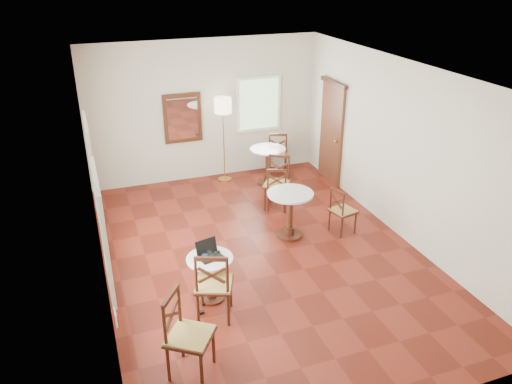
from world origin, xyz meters
TOP-DOWN VIEW (x-y plane):
  - ground at (0.00, 0.00)m, footprint 7.00×7.00m
  - room_shell at (-0.06, 0.27)m, footprint 5.02×7.02m
  - cafe_table_near at (-1.11, -0.89)m, footprint 0.65×0.65m
  - cafe_table_mid at (0.66, 0.40)m, footprint 0.79×0.79m
  - cafe_table_back at (1.12, 2.66)m, footprint 0.76×0.76m
  - chair_near_a at (-1.17, -1.29)m, footprint 0.64×0.64m
  - chair_near_b at (-1.72, -2.15)m, footprint 0.69×0.69m
  - chair_mid_a at (0.84, 1.47)m, footprint 0.53×0.53m
  - chair_mid_b at (1.58, 0.22)m, footprint 0.48×0.48m
  - chair_back_a at (1.55, 3.17)m, footprint 0.58×0.58m
  - chair_back_b at (0.88, 1.55)m, footprint 0.66×0.66m
  - floor_lamp at (0.30, 3.15)m, footprint 0.36×0.36m
  - laptop at (-1.11, -0.84)m, footprint 0.38×0.34m
  - mouse at (-0.98, -0.80)m, footprint 0.11×0.08m
  - navy_mug at (-1.19, -0.94)m, footprint 0.12×0.08m
  - water_glass at (-1.11, -0.89)m, footprint 0.06×0.06m
  - power_adapter at (-1.34, -1.17)m, footprint 0.09×0.05m

SIDE VIEW (x-z plane):
  - ground at x=0.00m, z-range 0.00..0.00m
  - power_adapter at x=-1.34m, z-range 0.00..0.04m
  - cafe_table_near at x=-1.11m, z-range 0.08..0.77m
  - chair_mid_b at x=1.58m, z-range 0.00..0.86m
  - chair_mid_a at x=0.84m, z-range 0.00..0.88m
  - chair_back_a at x=1.55m, z-range 0.00..0.97m
  - cafe_table_back at x=1.12m, z-range 0.10..0.90m
  - chair_back_b at x=0.88m, z-range 0.00..1.02m
  - cafe_table_mid at x=0.66m, z-range 0.10..0.94m
  - chair_near_a at x=-1.17m, z-range 0.00..1.06m
  - chair_near_b at x=-1.72m, z-range 0.00..1.07m
  - mouse at x=-0.98m, z-range 0.69..0.73m
  - navy_mug at x=-1.19m, z-range 0.69..0.78m
  - water_glass at x=-1.11m, z-range 0.69..0.79m
  - laptop at x=-1.11m, z-range 0.63..0.86m
  - floor_lamp at x=0.30m, z-range 0.64..2.48m
  - room_shell at x=-0.06m, z-range 0.38..3.39m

